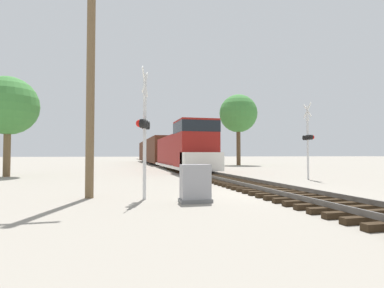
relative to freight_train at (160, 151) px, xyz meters
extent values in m
plane|color=gray|center=(0.00, -33.96, -2.05)|extent=(400.00, 400.00, 0.00)
cube|color=black|center=(0.00, -38.46, -1.97)|extent=(2.60, 0.22, 0.16)
cube|color=black|center=(0.00, -37.86, -1.97)|extent=(2.60, 0.22, 0.16)
cube|color=black|center=(0.00, -37.26, -1.97)|extent=(2.60, 0.22, 0.16)
cube|color=black|center=(0.00, -36.66, -1.97)|extent=(2.60, 0.22, 0.16)
cube|color=black|center=(0.00, -36.06, -1.97)|extent=(2.60, 0.22, 0.16)
cube|color=black|center=(0.00, -35.46, -1.97)|extent=(2.60, 0.22, 0.16)
cube|color=black|center=(0.00, -34.86, -1.97)|extent=(2.60, 0.22, 0.16)
cube|color=black|center=(0.00, -34.26, -1.97)|extent=(2.60, 0.22, 0.16)
cube|color=black|center=(0.00, -33.66, -1.97)|extent=(2.60, 0.22, 0.16)
cube|color=black|center=(0.00, -33.06, -1.97)|extent=(2.60, 0.22, 0.16)
cube|color=black|center=(0.00, -32.46, -1.97)|extent=(2.60, 0.22, 0.16)
cube|color=black|center=(0.00, -31.86, -1.97)|extent=(2.60, 0.22, 0.16)
cube|color=black|center=(0.00, -31.26, -1.97)|extent=(2.60, 0.22, 0.16)
cube|color=black|center=(0.00, -30.66, -1.97)|extent=(2.60, 0.22, 0.16)
cube|color=black|center=(0.00, -30.06, -1.97)|extent=(2.60, 0.22, 0.16)
cube|color=black|center=(0.00, -29.46, -1.97)|extent=(2.60, 0.22, 0.16)
cube|color=black|center=(0.00, -28.86, -1.97)|extent=(2.60, 0.22, 0.16)
cube|color=black|center=(0.00, -28.26, -1.97)|extent=(2.60, 0.22, 0.16)
cube|color=black|center=(0.00, -27.66, -1.97)|extent=(2.60, 0.22, 0.16)
cube|color=black|center=(0.00, -27.06, -1.97)|extent=(2.60, 0.22, 0.16)
cube|color=black|center=(0.00, -26.46, -1.97)|extent=(2.60, 0.22, 0.16)
cube|color=black|center=(0.00, -25.86, -1.97)|extent=(2.60, 0.22, 0.16)
cube|color=black|center=(0.00, -25.26, -1.97)|extent=(2.60, 0.22, 0.16)
cube|color=black|center=(0.00, -24.66, -1.97)|extent=(2.60, 0.22, 0.16)
cube|color=black|center=(0.00, -24.06, -1.97)|extent=(2.60, 0.22, 0.16)
cube|color=black|center=(0.00, -23.46, -1.97)|extent=(2.60, 0.22, 0.16)
cube|color=black|center=(0.00, -22.86, -1.97)|extent=(2.60, 0.22, 0.16)
cube|color=black|center=(0.00, -22.26, -1.97)|extent=(2.60, 0.22, 0.16)
cube|color=black|center=(0.00, -21.66, -1.97)|extent=(2.60, 0.22, 0.16)
cube|color=black|center=(0.00, -21.06, -1.97)|extent=(2.60, 0.22, 0.16)
cube|color=black|center=(0.00, -20.46, -1.97)|extent=(2.60, 0.22, 0.16)
cube|color=black|center=(0.00, -19.86, -1.97)|extent=(2.60, 0.22, 0.16)
cube|color=black|center=(0.00, -19.26, -1.97)|extent=(2.60, 0.22, 0.16)
cube|color=black|center=(0.00, -18.66, -1.97)|extent=(2.60, 0.22, 0.16)
cube|color=black|center=(0.00, -18.06, -1.97)|extent=(2.60, 0.22, 0.16)
cube|color=black|center=(0.00, -17.46, -1.97)|extent=(2.60, 0.22, 0.16)
cube|color=black|center=(0.00, -16.86, -1.97)|extent=(2.60, 0.22, 0.16)
cube|color=black|center=(0.00, -16.26, -1.97)|extent=(2.60, 0.22, 0.16)
cube|color=black|center=(0.00, -15.66, -1.97)|extent=(2.60, 0.22, 0.16)
cube|color=black|center=(0.00, -15.06, -1.97)|extent=(2.60, 0.22, 0.16)
cube|color=black|center=(0.00, -14.46, -1.97)|extent=(2.60, 0.22, 0.16)
cube|color=#56514C|center=(-0.72, -33.96, -1.82)|extent=(0.07, 160.00, 0.15)
cube|color=#56514C|center=(0.72, -33.96, -1.82)|extent=(0.07, 160.00, 0.15)
cube|color=maroon|center=(0.00, -12.96, -0.18)|extent=(2.55, 11.82, 3.12)
cube|color=maroon|center=(0.00, -21.23, 0.26)|extent=(3.00, 3.71, 4.01)
cube|color=black|center=(0.00, -21.23, 1.67)|extent=(3.03, 3.75, 0.88)
cube|color=white|center=(0.00, -23.09, -1.04)|extent=(3.00, 1.69, 1.40)
cube|color=white|center=(0.00, -15.49, -1.62)|extent=(3.06, 16.54, 0.24)
cube|color=black|center=(0.00, -20.98, -1.55)|extent=(1.58, 2.20, 1.00)
cube|color=black|center=(0.00, -10.00, -1.55)|extent=(1.58, 2.20, 1.00)
cube|color=#4C2819|center=(0.00, 1.37, 0.15)|extent=(2.85, 13.93, 3.79)
cube|color=black|center=(0.00, -3.16, -1.60)|extent=(1.58, 2.20, 0.90)
cube|color=black|center=(0.00, 5.89, -1.60)|extent=(1.58, 2.20, 0.90)
cube|color=#4C2819|center=(0.00, 16.75, 0.15)|extent=(2.85, 13.93, 3.79)
cube|color=black|center=(0.00, 12.22, -1.60)|extent=(1.58, 2.20, 0.90)
cube|color=black|center=(0.00, 21.28, -1.60)|extent=(1.58, 2.20, 0.90)
cylinder|color=silver|center=(-5.20, -34.20, 0.14)|extent=(0.12, 0.12, 4.39)
cube|color=white|center=(-5.20, -34.20, 2.04)|extent=(0.30, 0.90, 0.93)
cube|color=white|center=(-5.20, -34.20, 2.04)|extent=(0.30, 0.90, 0.93)
cube|color=black|center=(-5.20, -34.20, 0.55)|extent=(0.31, 0.84, 0.06)
cylinder|color=black|center=(-5.10, -33.86, 0.55)|extent=(0.26, 0.34, 0.30)
sphere|color=red|center=(-5.20, -33.83, 0.55)|extent=(0.26, 0.26, 0.26)
cylinder|color=black|center=(-5.20, -34.20, 0.55)|extent=(0.26, 0.34, 0.30)
sphere|color=red|center=(-5.30, -34.17, 0.55)|extent=(0.26, 0.26, 0.26)
cylinder|color=black|center=(-5.30, -34.53, 0.55)|extent=(0.26, 0.34, 0.30)
sphere|color=red|center=(-5.40, -34.50, 0.55)|extent=(0.26, 0.26, 0.26)
cube|color=white|center=(-5.20, -34.20, 1.49)|extent=(0.12, 0.32, 0.20)
cylinder|color=silver|center=(5.31, -28.48, 0.24)|extent=(0.12, 0.12, 4.59)
cube|color=white|center=(5.31, -28.48, 2.23)|extent=(0.12, 0.92, 0.93)
cube|color=white|center=(5.31, -28.48, 2.23)|extent=(0.12, 0.92, 0.93)
cube|color=black|center=(5.31, -28.48, 0.55)|extent=(0.15, 0.86, 0.06)
cylinder|color=black|center=(5.27, -28.83, 0.55)|extent=(0.21, 0.32, 0.30)
sphere|color=red|center=(5.37, -28.84, 0.55)|extent=(0.26, 0.26, 0.26)
cylinder|color=black|center=(5.31, -28.48, 0.55)|extent=(0.21, 0.32, 0.30)
sphere|color=red|center=(5.40, -28.49, 0.55)|extent=(0.26, 0.26, 0.26)
cylinder|color=black|center=(5.34, -28.13, 0.55)|extent=(0.21, 0.32, 0.30)
sphere|color=red|center=(5.44, -28.14, 0.55)|extent=(0.26, 0.26, 0.26)
cube|color=white|center=(5.31, -28.48, 1.68)|extent=(0.06, 0.32, 0.20)
cube|color=slate|center=(-3.66, -35.28, -1.99)|extent=(1.03, 0.61, 0.12)
cube|color=#939399|center=(-3.66, -35.28, -1.38)|extent=(0.94, 0.55, 1.10)
cylinder|color=brown|center=(-7.08, -33.45, 2.65)|extent=(0.29, 0.29, 9.40)
cylinder|color=brown|center=(-13.63, -21.34, -0.17)|extent=(0.46, 0.46, 3.75)
sphere|color=#3D7F38|center=(-13.63, -21.34, 2.93)|extent=(4.08, 4.08, 4.08)
cylinder|color=brown|center=(10.90, -4.20, 0.89)|extent=(0.59, 0.59, 5.88)
sphere|color=#3D7F38|center=(10.90, -4.20, 5.48)|extent=(5.50, 5.50, 5.50)
camera|label=1|loc=(-6.10, -44.70, -0.50)|focal=28.00mm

